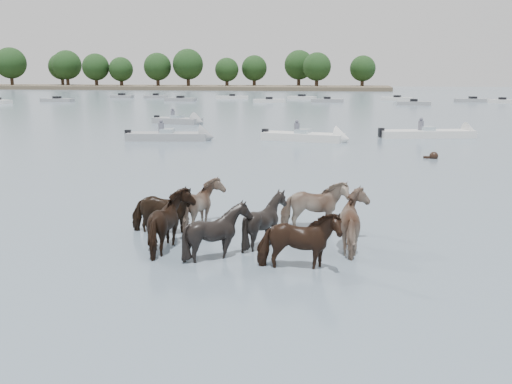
# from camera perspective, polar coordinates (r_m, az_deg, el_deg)

# --- Properties ---
(ground) EXTENTS (400.00, 400.00, 0.00)m
(ground) POSITION_cam_1_polar(r_m,az_deg,el_deg) (12.26, -7.84, -7.78)
(ground) COLOR #4A5A6A
(ground) RESTS_ON ground
(shoreline) EXTENTS (160.00, 30.00, 1.00)m
(shoreline) POSITION_cam_1_polar(r_m,az_deg,el_deg) (177.07, -13.78, 10.30)
(shoreline) COLOR #4C4233
(shoreline) RESTS_ON ground
(pony_herd) EXTENTS (6.96, 4.58, 1.59)m
(pony_herd) POSITION_cam_1_polar(r_m,az_deg,el_deg) (13.75, -0.70, -3.06)
(pony_herd) COLOR black
(pony_herd) RESTS_ON ground
(swimming_pony) EXTENTS (0.72, 0.44, 0.44)m
(swimming_pony) POSITION_cam_1_polar(r_m,az_deg,el_deg) (29.40, 17.49, 3.46)
(swimming_pony) COLOR black
(swimming_pony) RESTS_ON ground
(motorboat_a) EXTENTS (5.77, 2.48, 1.92)m
(motorboat_a) POSITION_cam_1_polar(r_m,az_deg,el_deg) (36.34, -7.76, 5.59)
(motorboat_a) COLOR gray
(motorboat_a) RESTS_ON ground
(motorboat_b) EXTENTS (5.85, 2.66, 1.92)m
(motorboat_b) POSITION_cam_1_polar(r_m,az_deg,el_deg) (35.71, 5.97, 5.53)
(motorboat_b) COLOR silver
(motorboat_b) RESTS_ON ground
(motorboat_c) EXTENTS (6.83, 3.28, 1.92)m
(motorboat_c) POSITION_cam_1_polar(r_m,az_deg,el_deg) (39.63, 18.05, 5.62)
(motorboat_c) COLOR silver
(motorboat_c) RESTS_ON ground
(motorboat_f) EXTENTS (4.89, 2.58, 1.92)m
(motorboat_f) POSITION_cam_1_polar(r_m,az_deg,el_deg) (48.58, -7.26, 7.15)
(motorboat_f) COLOR gray
(motorboat_f) RESTS_ON ground
(distant_flotilla) EXTENTS (103.64, 25.57, 0.93)m
(distant_flotilla) POSITION_cam_1_polar(r_m,az_deg,el_deg) (88.79, 8.52, 9.19)
(distant_flotilla) COLOR silver
(distant_flotilla) RESTS_ON ground
(treeline) EXTENTS (149.33, 23.41, 12.37)m
(treeline) POSITION_cam_1_polar(r_m,az_deg,el_deg) (179.71, -15.58, 12.20)
(treeline) COLOR #382619
(treeline) RESTS_ON ground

